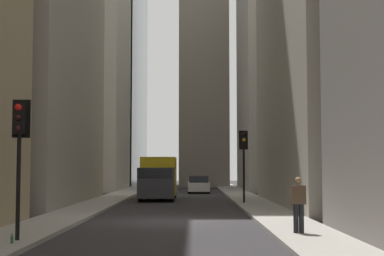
{
  "coord_description": "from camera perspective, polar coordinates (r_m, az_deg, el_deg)",
  "views": [
    {
      "loc": [
        -22.84,
        -0.93,
        2.19
      ],
      "look_at": [
        10.42,
        -0.86,
        4.48
      ],
      "focal_mm": 53.06,
      "sensor_mm": 36.0,
      "label": 1
    }
  ],
  "objects": [
    {
      "name": "pedestrian",
      "position": [
        18.14,
        10.65,
        -7.35
      ],
      "size": [
        0.26,
        0.44,
        1.73
      ],
      "color": "black",
      "rests_on": "sidewalk_left"
    },
    {
      "name": "sidewalk_right",
      "position": [
        23.58,
        -13.37,
        -8.98
      ],
      "size": [
        90.0,
        2.2,
        0.14
      ],
      "primitive_type": "cube",
      "color": "#A8A399",
      "rests_on": "ground_plane"
    },
    {
      "name": "delivery_truck",
      "position": [
        38.19,
        -3.4,
        -5.02
      ],
      "size": [
        6.46,
        2.25,
        2.84
      ],
      "color": "yellow",
      "rests_on": "ground_plane"
    },
    {
      "name": "ground_plane",
      "position": [
        22.97,
        -2.24,
        -9.4
      ],
      "size": [
        135.0,
        135.0,
        0.0
      ],
      "primitive_type": "plane",
      "color": "#302D30"
    },
    {
      "name": "traffic_light_foreground",
      "position": [
        16.83,
        -16.97,
        -0.77
      ],
      "size": [
        0.43,
        0.52,
        3.99
      ],
      "color": "black",
      "rests_on": "sidewalk_right"
    },
    {
      "name": "church_spire",
      "position": [
        65.11,
        1.17,
        10.68
      ],
      "size": [
        5.98,
        5.98,
        35.66
      ],
      "color": "gray",
      "rests_on": "ground_plane"
    },
    {
      "name": "traffic_light_midblock",
      "position": [
        32.92,
        5.22,
        -2.16
      ],
      "size": [
        0.43,
        0.52,
        4.16
      ],
      "color": "black",
      "rests_on": "sidewalk_left"
    },
    {
      "name": "sidewalk_left",
      "position": [
        23.22,
        9.07,
        -9.12
      ],
      "size": [
        90.0,
        2.2,
        0.14
      ],
      "primitive_type": "cube",
      "color": "#A8A399",
      "rests_on": "ground_plane"
    },
    {
      "name": "sedan_white",
      "position": [
        48.1,
        0.68,
        -5.75
      ],
      "size": [
        4.3,
        1.78,
        1.42
      ],
      "color": "silver",
      "rests_on": "ground_plane"
    },
    {
      "name": "building_left_far",
      "position": [
        55.68,
        10.18,
        7.08
      ],
      "size": [
        13.09,
        10.5,
        25.49
      ],
      "color": "#B7B2A5",
      "rests_on": "ground_plane"
    },
    {
      "name": "building_right_far",
      "position": [
        55.89,
        -11.86,
        5.93
      ],
      "size": [
        12.3,
        10.0,
        23.36
      ],
      "color": "beige",
      "rests_on": "ground_plane"
    },
    {
      "name": "discarded_bottle",
      "position": [
        16.22,
        -17.66,
        -10.62
      ],
      "size": [
        0.07,
        0.07,
        0.27
      ],
      "color": "#236033",
      "rests_on": "sidewalk_right"
    }
  ]
}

